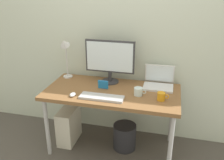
% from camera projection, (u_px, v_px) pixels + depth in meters
% --- Properties ---
extents(ground_plane, '(6.00, 6.00, 0.00)m').
position_uv_depth(ground_plane, '(112.00, 146.00, 2.90)').
color(ground_plane, '#4C4742').
extents(back_wall, '(4.40, 0.04, 2.60)m').
position_uv_depth(back_wall, '(121.00, 29.00, 2.77)').
color(back_wall, silver).
rests_on(back_wall, ground_plane).
extents(desk, '(1.42, 0.70, 0.73)m').
position_uv_depth(desk, '(112.00, 96.00, 2.65)').
color(desk, brown).
rests_on(desk, ground_plane).
extents(monitor, '(0.55, 0.20, 0.49)m').
position_uv_depth(monitor, '(110.00, 59.00, 2.73)').
color(monitor, '#333338').
rests_on(monitor, desk).
extents(laptop, '(0.32, 0.26, 0.23)m').
position_uv_depth(laptop, '(159.00, 81.00, 2.70)').
color(laptop, silver).
rests_on(laptop, desk).
extents(desk_lamp, '(0.11, 0.16, 0.49)m').
position_uv_depth(desk_lamp, '(65.00, 49.00, 2.82)').
color(desk_lamp, silver).
rests_on(desk_lamp, desk).
extents(keyboard, '(0.44, 0.14, 0.02)m').
position_uv_depth(keyboard, '(102.00, 97.00, 2.44)').
color(keyboard, '#B2B2B7').
rests_on(keyboard, desk).
extents(mouse, '(0.06, 0.09, 0.03)m').
position_uv_depth(mouse, '(73.00, 95.00, 2.49)').
color(mouse, silver).
rests_on(mouse, desk).
extents(coffee_mug, '(0.11, 0.08, 0.08)m').
position_uv_depth(coffee_mug, '(161.00, 96.00, 2.40)').
color(coffee_mug, orange).
rests_on(coffee_mug, desk).
extents(glass_cup, '(0.12, 0.09, 0.08)m').
position_uv_depth(glass_cup, '(138.00, 92.00, 2.50)').
color(glass_cup, silver).
rests_on(glass_cup, desk).
extents(photo_frame, '(0.11, 0.02, 0.09)m').
position_uv_depth(photo_frame, '(103.00, 85.00, 2.65)').
color(photo_frame, '#1E72BF').
rests_on(photo_frame, desk).
extents(computer_tower, '(0.18, 0.36, 0.42)m').
position_uv_depth(computer_tower, '(69.00, 125.00, 2.94)').
color(computer_tower, silver).
rests_on(computer_tower, ground_plane).
extents(wastebasket, '(0.26, 0.26, 0.30)m').
position_uv_depth(wastebasket, '(125.00, 136.00, 2.83)').
color(wastebasket, '#232328').
rests_on(wastebasket, ground_plane).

